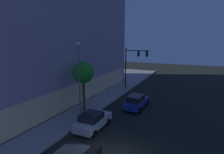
{
  "coord_description": "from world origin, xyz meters",
  "views": [
    {
      "loc": [
        -9.78,
        -4.59,
        8.04
      ],
      "look_at": [
        8.07,
        3.76,
        4.19
      ],
      "focal_mm": 28.73,
      "sensor_mm": 36.0,
      "label": 1
    }
  ],
  "objects": [
    {
      "name": "modern_building",
      "position": [
        10.42,
        19.48,
        10.41
      ],
      "size": [
        29.53,
        21.76,
        20.97
      ],
      "color": "#4C4C51",
      "rests_on": "ground"
    },
    {
      "name": "sidewalk_tree",
      "position": [
        6.79,
        6.74,
        4.65
      ],
      "size": [
        2.45,
        2.45,
        5.79
      ],
      "color": "#4C441E",
      "rests_on": "sidewalk_corner"
    },
    {
      "name": "car_silver",
      "position": [
        3.66,
        3.68,
        0.8
      ],
      "size": [
        4.28,
        2.14,
        1.59
      ],
      "color": "#B7BABF",
      "rests_on": "ground"
    },
    {
      "name": "car_blue",
      "position": [
        10.53,
        1.57,
        0.86
      ],
      "size": [
        4.7,
        2.18,
        1.71
      ],
      "color": "navy",
      "rests_on": "ground"
    },
    {
      "name": "traffic_light_far_corner",
      "position": [
        18.68,
        4.71,
        5.03
      ],
      "size": [
        0.54,
        3.97,
        7.0
      ],
      "color": "black",
      "rests_on": "sidewalk_corner"
    },
    {
      "name": "street_lamp_sidewalk",
      "position": [
        5.65,
        6.46,
        5.13
      ],
      "size": [
        0.44,
        0.44,
        7.92
      ],
      "color": "#606060",
      "rests_on": "sidewalk_corner"
    }
  ]
}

